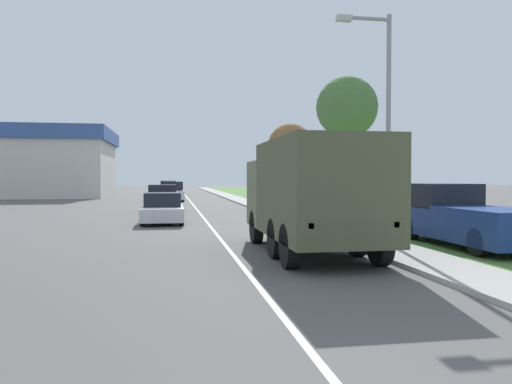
% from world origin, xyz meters
% --- Properties ---
extents(ground_plane, '(180.00, 180.00, 0.00)m').
position_xyz_m(ground_plane, '(0.00, 40.00, 0.00)').
color(ground_plane, '#565451').
extents(lane_centre_stripe, '(0.12, 120.00, 0.00)m').
position_xyz_m(lane_centre_stripe, '(0.00, 40.00, 0.00)').
color(lane_centre_stripe, silver).
rests_on(lane_centre_stripe, ground).
extents(sidewalk_right, '(1.80, 120.00, 0.12)m').
position_xyz_m(sidewalk_right, '(4.50, 40.00, 0.06)').
color(sidewalk_right, '#ADAAA3').
rests_on(sidewalk_right, ground).
extents(grass_strip_right, '(7.00, 120.00, 0.02)m').
position_xyz_m(grass_strip_right, '(8.90, 40.00, 0.01)').
color(grass_strip_right, '#56843D').
rests_on(grass_strip_right, ground).
extents(military_truck, '(2.51, 6.86, 3.08)m').
position_xyz_m(military_truck, '(2.14, 11.15, 1.70)').
color(military_truck, '#606647').
rests_on(military_truck, ground).
extents(car_nearest_ahead, '(1.86, 4.36, 1.40)m').
position_xyz_m(car_nearest_ahead, '(-2.05, 21.39, 0.64)').
color(car_nearest_ahead, silver).
rests_on(car_nearest_ahead, ground).
extents(car_second_ahead, '(1.84, 3.91, 1.67)m').
position_xyz_m(car_second_ahead, '(-2.18, 28.58, 0.74)').
color(car_second_ahead, black).
rests_on(car_second_ahead, ground).
extents(car_third_ahead, '(1.82, 4.25, 1.74)m').
position_xyz_m(car_third_ahead, '(-1.45, 43.08, 0.77)').
color(car_third_ahead, silver).
rests_on(car_third_ahead, ground).
extents(car_fourth_ahead, '(1.90, 4.65, 1.74)m').
position_xyz_m(car_fourth_ahead, '(-2.01, 55.27, 0.77)').
color(car_fourth_ahead, maroon).
rests_on(car_fourth_ahead, ground).
extents(pickup_truck, '(1.97, 5.63, 1.88)m').
position_xyz_m(pickup_truck, '(7.17, 11.99, 0.89)').
color(pickup_truck, navy).
rests_on(pickup_truck, grass_strip_right).
extents(lamp_post, '(1.69, 0.24, 6.81)m').
position_xyz_m(lamp_post, '(4.54, 11.98, 4.19)').
color(lamp_post, gray).
rests_on(lamp_post, sidewalk_right).
extents(tree_mid_right, '(3.10, 3.10, 7.18)m').
position_xyz_m(tree_mid_right, '(7.10, 22.05, 5.59)').
color(tree_mid_right, brown).
rests_on(tree_mid_right, grass_strip_right).
extents(tree_far_right, '(3.43, 3.43, 6.22)m').
position_xyz_m(tree_far_right, '(7.33, 35.11, 4.49)').
color(tree_far_right, brown).
rests_on(tree_far_right, grass_strip_right).
extents(building_distant, '(19.58, 14.51, 7.36)m').
position_xyz_m(building_distant, '(-17.92, 55.73, 3.73)').
color(building_distant, beige).
rests_on(building_distant, ground).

